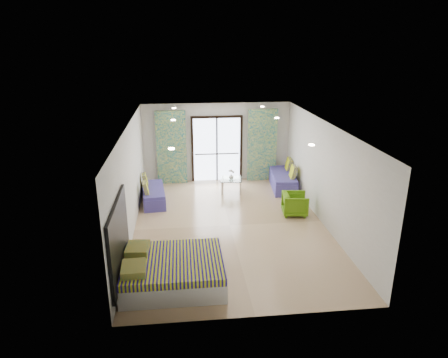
{
  "coord_description": "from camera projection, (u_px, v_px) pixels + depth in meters",
  "views": [
    {
      "loc": [
        -1.19,
        -9.56,
        4.64
      ],
      "look_at": [
        -0.11,
        0.47,
        1.15
      ],
      "focal_mm": 32.0,
      "sensor_mm": 36.0,
      "label": 1
    }
  ],
  "objects": [
    {
      "name": "downlight_f",
      "position": [
        262.0,
        107.0,
        12.71
      ],
      "size": [
        0.12,
        0.12,
        0.02
      ],
      "primitive_type": "cylinder",
      "color": "#FFE0B2",
      "rests_on": "ceiling"
    },
    {
      "name": "downlight_a",
      "position": [
        171.0,
        149.0,
        7.73
      ],
      "size": [
        0.12,
        0.12,
        0.02
      ],
      "primitive_type": "cylinder",
      "color": "#FFE0B2",
      "rests_on": "ceiling"
    },
    {
      "name": "curtain_right",
      "position": [
        262.0,
        145.0,
        13.73
      ],
      "size": [
        1.0,
        0.1,
        2.5
      ],
      "primitive_type": "cube",
      "color": "silver",
      "rests_on": "floor"
    },
    {
      "name": "daybed_left",
      "position": [
        153.0,
        194.0,
        12.08
      ],
      "size": [
        0.8,
        1.68,
        0.8
      ],
      "rotation": [
        0.0,
        0.0,
        0.1
      ],
      "color": "#463E94",
      "rests_on": "floor"
    },
    {
      "name": "bed",
      "position": [
        172.0,
        271.0,
        7.98
      ],
      "size": [
        2.0,
        1.63,
        0.69
      ],
      "color": "silver",
      "rests_on": "floor"
    },
    {
      "name": "wall_left",
      "position": [
        131.0,
        181.0,
        9.93
      ],
      "size": [
        0.01,
        7.5,
        2.7
      ],
      "primitive_type": null,
      "color": "silver",
      "rests_on": "ground"
    },
    {
      "name": "downlight_d",
      "position": [
        277.0,
        118.0,
        10.83
      ],
      "size": [
        0.12,
        0.12,
        0.02
      ],
      "primitive_type": "cylinder",
      "color": "#FFE0B2",
      "rests_on": "ceiling"
    },
    {
      "name": "ceiling",
      "position": [
        230.0,
        125.0,
        9.74
      ],
      "size": [
        5.0,
        7.5,
        0.01
      ],
      "primitive_type": null,
      "color": "silver",
      "rests_on": "ground"
    },
    {
      "name": "daybed_right",
      "position": [
        283.0,
        180.0,
        13.26
      ],
      "size": [
        0.89,
        1.89,
        0.9
      ],
      "rotation": [
        0.0,
        0.0,
        -0.1
      ],
      "color": "#463E94",
      "rests_on": "floor"
    },
    {
      "name": "wall_right",
      "position": [
        325.0,
        174.0,
        10.44
      ],
      "size": [
        0.01,
        7.5,
        2.7
      ],
      "primitive_type": null,
      "color": "silver",
      "rests_on": "ground"
    },
    {
      "name": "floor",
      "position": [
        230.0,
        225.0,
        10.62
      ],
      "size": [
        5.0,
        7.5,
        0.01
      ],
      "primitive_type": null,
      "color": "tan",
      "rests_on": "ground"
    },
    {
      "name": "balcony_door",
      "position": [
        217.0,
        145.0,
        13.71
      ],
      "size": [
        1.76,
        0.08,
        2.28
      ],
      "color": "black",
      "rests_on": "floor"
    },
    {
      "name": "switch_plate",
      "position": [
        126.0,
        213.0,
        8.81
      ],
      "size": [
        0.02,
        0.1,
        0.1
      ],
      "primitive_type": "cube",
      "color": "silver",
      "rests_on": "wall_left"
    },
    {
      "name": "headboard",
      "position": [
        119.0,
        239.0,
        7.63
      ],
      "size": [
        0.06,
        2.1,
        1.5
      ],
      "primitive_type": "cube",
      "color": "black",
      "rests_on": "floor"
    },
    {
      "name": "vase",
      "position": [
        231.0,
        177.0,
        12.83
      ],
      "size": [
        0.16,
        0.17,
        0.16
      ],
      "primitive_type": "imported",
      "rotation": [
        0.0,
        0.0,
        -0.03
      ],
      "color": "white",
      "rests_on": "coffee_table"
    },
    {
      "name": "wall_front",
      "position": [
        257.0,
        250.0,
        6.66
      ],
      "size": [
        5.0,
        0.01,
        2.7
      ],
      "primitive_type": null,
      "color": "silver",
      "rests_on": "ground"
    },
    {
      "name": "balcony_rail",
      "position": [
        217.0,
        154.0,
        13.82
      ],
      "size": [
        1.52,
        0.03,
        0.04
      ],
      "primitive_type": "cube",
      "color": "#595451",
      "rests_on": "balcony_door"
    },
    {
      "name": "curtain_left",
      "position": [
        171.0,
        148.0,
        13.41
      ],
      "size": [
        1.0,
        0.1,
        2.5
      ],
      "primitive_type": "cube",
      "color": "silver",
      "rests_on": "floor"
    },
    {
      "name": "coffee_table",
      "position": [
        231.0,
        180.0,
        12.89
      ],
      "size": [
        0.76,
        0.76,
        0.77
      ],
      "rotation": [
        0.0,
        0.0,
        -0.15
      ],
      "color": "silver",
      "rests_on": "floor"
    },
    {
      "name": "downlight_c",
      "position": [
        173.0,
        120.0,
        10.55
      ],
      "size": [
        0.12,
        0.12,
        0.02
      ],
      "primitive_type": "cylinder",
      "color": "#FFE0B2",
      "rests_on": "ceiling"
    },
    {
      "name": "downlight_e",
      "position": [
        174.0,
        108.0,
        12.43
      ],
      "size": [
        0.12,
        0.12,
        0.02
      ],
      "primitive_type": "cylinder",
      "color": "#FFE0B2",
      "rests_on": "ceiling"
    },
    {
      "name": "armchair",
      "position": [
        295.0,
        203.0,
        11.2
      ],
      "size": [
        0.7,
        0.74,
        0.69
      ],
      "primitive_type": "imported",
      "rotation": [
        0.0,
        0.0,
        1.45
      ],
      "color": "#548A11",
      "rests_on": "floor"
    },
    {
      "name": "downlight_b",
      "position": [
        312.0,
        145.0,
        8.01
      ],
      "size": [
        0.12,
        0.12,
        0.02
      ],
      "primitive_type": "cylinder",
      "color": "#FFE0B2",
      "rests_on": "ceiling"
    },
    {
      "name": "wall_back",
      "position": [
        217.0,
        142.0,
        13.7
      ],
      "size": [
        5.0,
        0.01,
        2.7
      ],
      "primitive_type": null,
      "color": "silver",
      "rests_on": "ground"
    }
  ]
}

